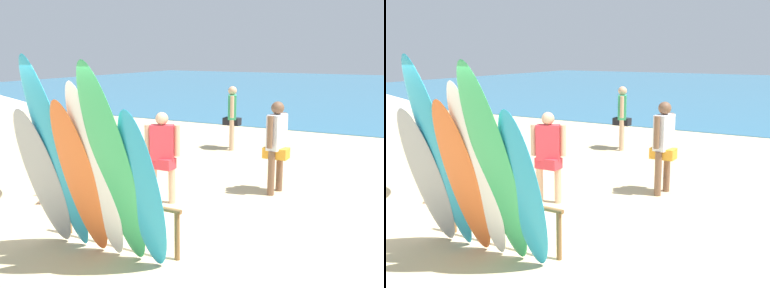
# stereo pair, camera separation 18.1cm
# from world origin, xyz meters

# --- Properties ---
(ground) EXTENTS (60.00, 60.00, 0.00)m
(ground) POSITION_xyz_m (0.00, 14.00, 0.00)
(ground) COLOR #D3BC8C
(surfboard_rack) EXTENTS (1.97, 0.07, 0.69)m
(surfboard_rack) POSITION_xyz_m (0.00, 0.00, 0.51)
(surfboard_rack) COLOR brown
(surfboard_rack) RESTS_ON ground
(surfboard_grey_0) EXTENTS (0.57, 0.77, 1.98)m
(surfboard_grey_0) POSITION_xyz_m (-0.79, -0.57, 0.99)
(surfboard_grey_0) COLOR #999EA3
(surfboard_grey_0) RESTS_ON ground
(surfboard_teal_1) EXTENTS (0.55, 0.95, 2.65)m
(surfboard_teal_1) POSITION_xyz_m (-0.47, -0.63, 1.32)
(surfboard_teal_1) COLOR #289EC6
(surfboard_teal_1) RESTS_ON ground
(surfboard_orange_2) EXTENTS (0.53, 0.86, 2.13)m
(surfboard_orange_2) POSITION_xyz_m (-0.11, -0.60, 1.07)
(surfboard_orange_2) COLOR orange
(surfboard_orange_2) RESTS_ON ground
(surfboard_white_3) EXTENTS (0.52, 0.83, 2.35)m
(surfboard_white_3) POSITION_xyz_m (0.14, -0.59, 1.18)
(surfboard_white_3) COLOR white
(surfboard_white_3) RESTS_ON ground
(surfboard_green_4) EXTENTS (0.58, 1.00, 2.59)m
(surfboard_green_4) POSITION_xyz_m (0.46, -0.65, 1.29)
(surfboard_green_4) COLOR #38B266
(surfboard_green_4) RESTS_ON ground
(surfboard_teal_5) EXTENTS (0.51, 0.71, 2.06)m
(surfboard_teal_5) POSITION_xyz_m (0.79, -0.54, 1.03)
(surfboard_teal_5) COLOR #289EC6
(surfboard_teal_5) RESTS_ON ground
(beachgoer_near_rack) EXTENTS (0.57, 0.36, 1.63)m
(beachgoer_near_rack) POSITION_xyz_m (-0.47, 1.86, 0.94)
(beachgoer_near_rack) COLOR tan
(beachgoer_near_rack) RESTS_ON ground
(beachgoer_midbeach) EXTENTS (0.45, 0.61, 1.72)m
(beachgoer_midbeach) POSITION_xyz_m (-1.28, 6.68, 0.99)
(beachgoer_midbeach) COLOR tan
(beachgoer_midbeach) RESTS_ON ground
(beachgoer_photographing) EXTENTS (0.45, 0.66, 1.75)m
(beachgoer_photographing) POSITION_xyz_m (1.09, 3.39, 1.01)
(beachgoer_photographing) COLOR brown
(beachgoer_photographing) RESTS_ON ground
(beach_chair_red) EXTENTS (0.74, 0.84, 0.82)m
(beach_chair_red) POSITION_xyz_m (-2.18, 1.18, 0.43)
(beach_chair_red) COLOR #B7B7BC
(beach_chair_red) RESTS_ON ground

